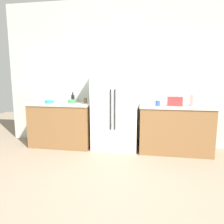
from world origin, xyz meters
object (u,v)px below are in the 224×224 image
(cup_a, at_px, (158,103))
(cup_b, at_px, (85,100))
(rice_cooker, at_px, (197,98))
(bottle_a, at_px, (73,98))
(refrigerator, at_px, (115,107))
(toaster, at_px, (175,101))
(bowl_c, at_px, (49,102))
(bowl_a, at_px, (39,102))
(bowl_b, at_px, (72,101))

(cup_a, bearing_deg, cup_b, 170.64)
(rice_cooker, bearing_deg, cup_b, 177.50)
(bottle_a, relative_size, cup_b, 1.95)
(refrigerator, distance_m, toaster, 1.17)
(bottle_a, xyz_separation_m, cup_b, (0.32, -0.14, -0.03))
(refrigerator, bearing_deg, bowl_c, -175.35)
(bottle_a, bearing_deg, toaster, -7.13)
(bowl_a, relative_size, bowl_b, 1.18)
(bowl_b, bearing_deg, refrigerator, -0.90)
(refrigerator, xyz_separation_m, bowl_b, (-0.94, 0.01, 0.10))
(bowl_b, bearing_deg, bowl_a, -167.89)
(rice_cooker, bearing_deg, toaster, -175.24)
(bowl_a, xyz_separation_m, bowl_b, (0.67, 0.14, 0.01))
(bottle_a, xyz_separation_m, cup_a, (1.80, -0.38, -0.03))
(toaster, bearing_deg, bowl_a, -179.21)
(rice_cooker, height_order, cup_a, rice_cooker)
(rice_cooker, distance_m, cup_b, 2.20)
(refrigerator, relative_size, bowl_a, 9.16)
(bottle_a, height_order, bowl_b, bottle_a)
(cup_b, bearing_deg, bottle_a, 157.09)
(toaster, relative_size, bottle_a, 1.28)
(bowl_b, relative_size, bowl_c, 0.84)
(refrigerator, relative_size, toaster, 6.29)
(toaster, height_order, bowl_a, toaster)
(toaster, relative_size, cup_b, 2.49)
(bowl_b, height_order, bowl_c, bowl_b)
(refrigerator, relative_size, cup_b, 15.66)
(rice_cooker, xyz_separation_m, bottle_a, (-2.52, 0.23, -0.06))
(rice_cooker, xyz_separation_m, cup_b, (-2.20, 0.10, -0.09))
(bottle_a, height_order, cup_a, bottle_a)
(cup_a, distance_m, bowl_c, 2.22)
(toaster, xyz_separation_m, cup_a, (-0.32, -0.12, -0.03))
(refrigerator, distance_m, cup_b, 0.66)
(toaster, bearing_deg, cup_b, 175.90)
(bowl_a, bearing_deg, refrigerator, 4.60)
(toaster, xyz_separation_m, bowl_a, (-2.76, -0.04, -0.06))
(refrigerator, relative_size, bottle_a, 8.02)
(bowl_a, bearing_deg, bowl_b, 12.11)
(toaster, bearing_deg, bowl_c, -179.52)
(cup_a, relative_size, bowl_b, 0.69)
(cup_b, bearing_deg, refrigerator, -3.33)
(bottle_a, distance_m, cup_a, 1.84)
(rice_cooker, height_order, bowl_a, rice_cooker)
(bottle_a, height_order, bowl_c, bottle_a)
(refrigerator, distance_m, bowl_c, 1.39)
(cup_a, distance_m, bowl_b, 1.78)
(bowl_c, bearing_deg, refrigerator, 4.65)
(toaster, distance_m, bottle_a, 2.14)
(bowl_b, bearing_deg, bowl_c, -164.11)
(bowl_a, height_order, bowl_b, bowl_b)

